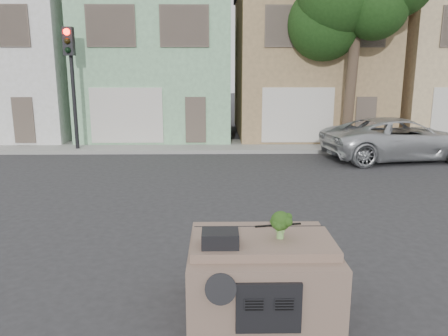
{
  "coord_description": "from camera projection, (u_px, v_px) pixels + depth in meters",
  "views": [
    {
      "loc": [
        -0.62,
        -8.69,
        3.35
      ],
      "look_at": [
        -0.46,
        0.5,
        1.3
      ],
      "focal_mm": 35.0,
      "sensor_mm": 36.0,
      "label": 1
    }
  ],
  "objects": [
    {
      "name": "sidewalk",
      "position": [
        231.0,
        146.0,
        19.45
      ],
      "size": [
        40.0,
        3.0,
        0.15
      ],
      "primitive_type": "cube",
      "color": "gray",
      "rests_on": "ground"
    },
    {
      "name": "instrument_hump",
      "position": [
        220.0,
        238.0,
        5.67
      ],
      "size": [
        0.48,
        0.38,
        0.2
      ],
      "primitive_type": "cube",
      "color": "black",
      "rests_on": "car_dashboard"
    },
    {
      "name": "silver_pickup",
      "position": [
        398.0,
        160.0,
        16.87
      ],
      "size": [
        6.15,
        3.52,
        1.61
      ],
      "primitive_type": "imported",
      "rotation": [
        0.0,
        0.0,
        1.72
      ],
      "color": "silver",
      "rests_on": "ground"
    },
    {
      "name": "townhouse_white",
      "position": [
        14.0,
        62.0,
        22.36
      ],
      "size": [
        7.2,
        8.2,
        7.55
      ],
      "primitive_type": "cube",
      "color": "white",
      "rests_on": "ground"
    },
    {
      "name": "ground_plane",
      "position": [
        246.0,
        233.0,
        9.22
      ],
      "size": [
        120.0,
        120.0,
        0.0
      ],
      "primitive_type": "plane",
      "color": "#303033",
      "rests_on": "ground"
    },
    {
      "name": "townhouse_tan",
      "position": [
        305.0,
        63.0,
        22.61
      ],
      "size": [
        7.2,
        8.2,
        7.55
      ],
      "primitive_type": "cube",
      "color": "#9D7F57",
      "rests_on": "ground"
    },
    {
      "name": "car_dashboard",
      "position": [
        261.0,
        273.0,
        6.17
      ],
      "size": [
        2.0,
        1.8,
        1.12
      ],
      "primitive_type": "cube",
      "color": "#7C6354",
      "rests_on": "ground"
    },
    {
      "name": "tree_near",
      "position": [
        353.0,
        49.0,
        17.94
      ],
      "size": [
        4.4,
        4.0,
        8.5
      ],
      "primitive_type": "cube",
      "color": "#1A3B13",
      "rests_on": "ground"
    },
    {
      "name": "wiper_arm",
      "position": [
        278.0,
        225.0,
        6.42
      ],
      "size": [
        0.69,
        0.15,
        0.02
      ],
      "primitive_type": "cube",
      "rotation": [
        0.0,
        0.0,
        0.17
      ],
      "color": "black",
      "rests_on": "car_dashboard"
    },
    {
      "name": "traffic_signal",
      "position": [
        73.0,
        91.0,
        17.82
      ],
      "size": [
        0.4,
        0.4,
        5.1
      ],
      "primitive_type": "cube",
      "color": "black",
      "rests_on": "ground"
    },
    {
      "name": "townhouse_mint",
      "position": [
        161.0,
        62.0,
        22.49
      ],
      "size": [
        7.2,
        8.2,
        7.55
      ],
      "primitive_type": "cube",
      "color": "#8AC393",
      "rests_on": "ground"
    },
    {
      "name": "broccoli",
      "position": [
        281.0,
        225.0,
        5.9
      ],
      "size": [
        0.41,
        0.41,
        0.39
      ],
      "primitive_type": "cube",
      "rotation": [
        0.0,
        0.0,
        1.25
      ],
      "color": "#1F3B12",
      "rests_on": "car_dashboard"
    }
  ]
}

